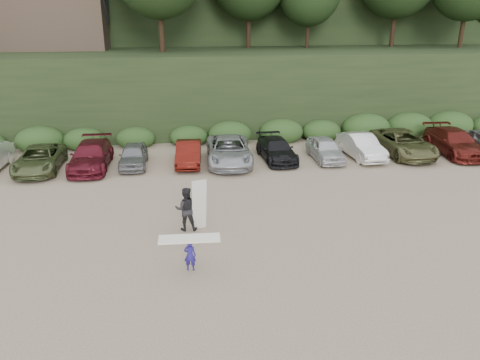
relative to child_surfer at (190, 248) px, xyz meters
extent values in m
plane|color=tan|center=(2.57, 2.80, -0.90)|extent=(120.00, 120.00, 0.00)
cube|color=black|center=(2.57, 24.80, 2.10)|extent=(80.00, 14.00, 6.00)
cube|color=black|center=(2.57, 42.80, 7.10)|extent=(90.00, 30.00, 16.00)
cube|color=#2B491E|center=(2.02, 17.30, -0.30)|extent=(46.20, 2.00, 1.20)
cube|color=brown|center=(-9.43, 26.80, 7.10)|extent=(8.00, 6.00, 4.00)
imported|color=#566339|center=(-8.34, 12.72, -0.18)|extent=(2.42, 5.17, 1.43)
imported|color=maroon|center=(-5.38, 12.75, -0.12)|extent=(2.29, 5.40, 1.55)
imported|color=gray|center=(-2.89, 12.80, -0.22)|extent=(1.68, 4.02, 1.36)
imported|color=#57130D|center=(0.45, 12.70, -0.20)|extent=(1.80, 4.36, 1.40)
imported|color=#AAACB1|center=(2.94, 12.59, -0.10)|extent=(3.01, 5.92, 1.60)
imported|color=black|center=(6.01, 12.79, -0.22)|extent=(2.16, 4.77, 1.36)
imported|color=silver|center=(9.09, 12.41, -0.19)|extent=(1.70, 4.18, 1.42)
imported|color=white|center=(11.53, 12.53, -0.14)|extent=(1.92, 4.72, 1.52)
imported|color=brown|center=(14.46, 12.72, -0.10)|extent=(2.94, 5.89, 1.60)
imported|color=maroon|center=(17.91, 12.40, -0.09)|extent=(2.56, 5.70, 1.62)
imported|color=navy|center=(0.00, 0.00, -0.30)|extent=(0.48, 0.36, 1.20)
cube|color=white|center=(0.00, 0.00, 0.38)|extent=(2.23, 0.72, 0.09)
imported|color=black|center=(-0.01, 3.42, 0.07)|extent=(1.00, 0.80, 1.94)
cube|color=silver|center=(0.54, 3.37, 0.25)|extent=(0.71, 0.49, 2.29)
camera|label=1|loc=(-0.33, -15.13, 8.05)|focal=35.00mm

